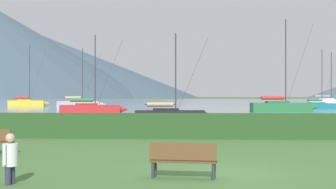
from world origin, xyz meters
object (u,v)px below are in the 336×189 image
at_px(sailboat_slip_0, 171,115).
at_px(sailboat_slip_5, 282,106).
at_px(sailboat_slip_10, 91,109).
at_px(sailboat_slip_11, 27,103).
at_px(sailboat_slip_7, 328,102).
at_px(park_bench_under_tree, 183,158).
at_px(person_seated_viewer, 10,156).
at_px(sailboat_slip_4, 320,105).
at_px(sailboat_slip_6, 80,104).

relative_size(sailboat_slip_0, sailboat_slip_5, 0.62).
bearing_deg(sailboat_slip_10, sailboat_slip_11, 106.96).
bearing_deg(sailboat_slip_7, sailboat_slip_11, -176.54).
relative_size(sailboat_slip_0, park_bench_under_tree, 4.11).
xyz_separation_m(sailboat_slip_10, park_bench_under_tree, (11.36, -42.17, -0.10)).
distance_m(sailboat_slip_10, person_seated_viewer, 43.83).
height_order(sailboat_slip_10, park_bench_under_tree, sailboat_slip_10).
xyz_separation_m(sailboat_slip_7, person_seated_viewer, (-31.33, -88.59, -0.08)).
distance_m(sailboat_slip_0, park_bench_under_tree, 28.10).
relative_size(sailboat_slip_7, sailboat_slip_10, 1.19).
bearing_deg(park_bench_under_tree, sailboat_slip_11, 118.08).
relative_size(sailboat_slip_5, sailboat_slip_7, 1.11).
bearing_deg(person_seated_viewer, park_bench_under_tree, 26.54).
height_order(sailboat_slip_11, park_bench_under_tree, sailboat_slip_11).
bearing_deg(sailboat_slip_7, sailboat_slip_0, -116.66).
height_order(sailboat_slip_5, sailboat_slip_7, sailboat_slip_5).
height_order(sailboat_slip_11, person_seated_viewer, sailboat_slip_11).
bearing_deg(sailboat_slip_4, sailboat_slip_5, -138.03).
height_order(sailboat_slip_0, person_seated_viewer, sailboat_slip_0).
relative_size(sailboat_slip_10, sailboat_slip_11, 0.74).
height_order(sailboat_slip_0, sailboat_slip_5, sailboat_slip_5).
height_order(sailboat_slip_5, sailboat_slip_11, sailboat_slip_11).
xyz_separation_m(sailboat_slip_0, sailboat_slip_11, (-31.11, 54.99, 0.14)).
bearing_deg(sailboat_slip_4, sailboat_slip_0, -137.74).
height_order(sailboat_slip_5, sailboat_slip_6, sailboat_slip_5).
bearing_deg(park_bench_under_tree, person_seated_viewer, -159.23).
xyz_separation_m(sailboat_slip_11, person_seated_viewer, (28.59, -84.10, 0.00)).
bearing_deg(sailboat_slip_0, person_seated_viewer, -99.33).
height_order(sailboat_slip_0, sailboat_slip_6, sailboat_slip_6).
xyz_separation_m(sailboat_slip_5, person_seated_viewer, (-15.56, -51.59, -0.04)).
relative_size(sailboat_slip_11, park_bench_under_tree, 6.82).
xyz_separation_m(park_bench_under_tree, person_seated_viewer, (-4.19, -1.06, 0.15)).
bearing_deg(sailboat_slip_6, sailboat_slip_11, 133.90).
bearing_deg(person_seated_viewer, sailboat_slip_0, 97.36).
relative_size(sailboat_slip_0, sailboat_slip_4, 0.79).
distance_m(sailboat_slip_5, sailboat_slip_11, 54.83).
xyz_separation_m(sailboat_slip_5, sailboat_slip_6, (-30.78, 20.33, -0.04)).
bearing_deg(sailboat_slip_10, sailboat_slip_0, -66.23).
height_order(sailboat_slip_5, sailboat_slip_10, sailboat_slip_5).
distance_m(sailboat_slip_0, sailboat_slip_4, 42.27).
distance_m(sailboat_slip_4, person_seated_viewer, 69.81).
distance_m(sailboat_slip_7, sailboat_slip_10, 59.49).
relative_size(sailboat_slip_0, sailboat_slip_7, 0.68).
distance_m(sailboat_slip_0, sailboat_slip_7, 66.09).
height_order(sailboat_slip_0, sailboat_slip_7, sailboat_slip_7).
bearing_deg(park_bench_under_tree, sailboat_slip_6, 111.86).
distance_m(sailboat_slip_5, person_seated_viewer, 53.88).
bearing_deg(sailboat_slip_6, sailboat_slip_7, 15.95).
xyz_separation_m(sailboat_slip_7, sailboat_slip_10, (-38.49, -45.36, -0.13)).
xyz_separation_m(sailboat_slip_4, sailboat_slip_6, (-39.07, 6.30, 0.14)).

